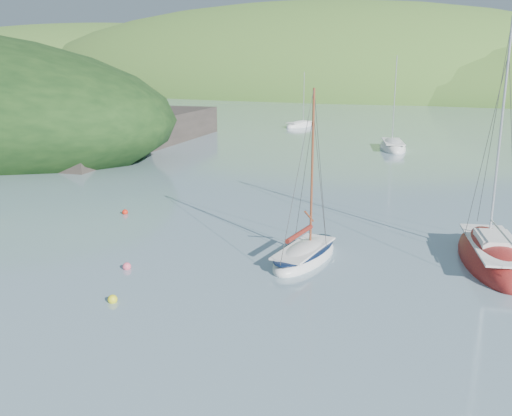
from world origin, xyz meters
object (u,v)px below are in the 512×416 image
at_px(daysailer_white, 305,255).
at_px(sloop_red, 492,258).
at_px(distant_sloop_a, 393,148).
at_px(distant_sloop_c, 300,126).

bearing_deg(daysailer_white, sloop_red, 25.22).
relative_size(sloop_red, distant_sloop_a, 1.13).
height_order(daysailer_white, distant_sloop_a, distant_sloop_a).
distance_m(daysailer_white, distant_sloop_c, 60.68).
bearing_deg(distant_sloop_a, daysailer_white, -102.22).
bearing_deg(distant_sloop_c, distant_sloop_a, -27.30).
distance_m(daysailer_white, sloop_red, 9.31).
bearing_deg(sloop_red, distant_sloop_c, 104.52).
height_order(distant_sloop_a, distant_sloop_c, distant_sloop_a).
height_order(sloop_red, distant_sloop_a, sloop_red).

